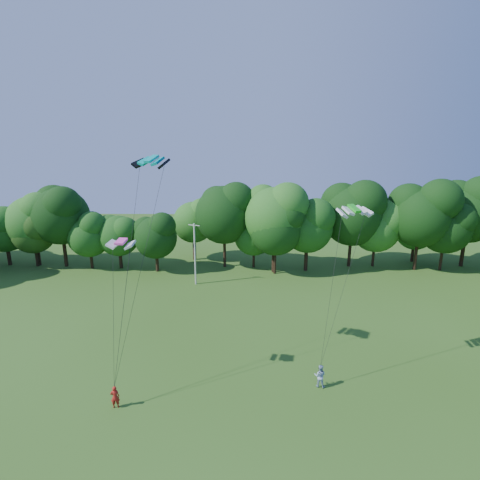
{
  "coord_description": "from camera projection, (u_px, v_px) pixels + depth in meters",
  "views": [
    {
      "loc": [
        2.09,
        -19.77,
        18.52
      ],
      "look_at": [
        1.5,
        13.0,
        10.06
      ],
      "focal_mm": 28.0,
      "sensor_mm": 36.0,
      "label": 1
    }
  ],
  "objects": [
    {
      "name": "kite_green",
      "position": [
        354.0,
        208.0,
        28.25
      ],
      "size": [
        2.89,
        2.01,
        0.52
      ],
      "rotation": [
        0.0,
        0.0,
        0.34
      ],
      "color": "green",
      "rests_on": "ground"
    },
    {
      "name": "tree_back_east",
      "position": [
        416.0,
        226.0,
        59.11
      ],
      "size": [
        6.54,
        6.54,
        9.51
      ],
      "color": "#2E2012",
      "rests_on": "ground"
    },
    {
      "name": "kite_flyer_left",
      "position": [
        115.0,
        397.0,
        26.88
      ],
      "size": [
        0.7,
        0.53,
        1.74
      ],
      "primitive_type": "imported",
      "rotation": [
        0.0,
        0.0,
        3.33
      ],
      "color": "#AD1D16",
      "rests_on": "ground"
    },
    {
      "name": "tree_back_west",
      "position": [
        32.0,
        226.0,
        56.73
      ],
      "size": [
        7.06,
        7.06,
        10.28
      ],
      "color": "#362215",
      "rests_on": "ground"
    },
    {
      "name": "kite_flyer_right",
      "position": [
        320.0,
        376.0,
        29.2
      ],
      "size": [
        1.08,
        0.94,
        1.87
      ],
      "primitive_type": "imported",
      "rotation": [
        0.0,
        0.0,
        2.85
      ],
      "color": "#94AECE",
      "rests_on": "ground"
    },
    {
      "name": "utility_pole",
      "position": [
        195.0,
        254.0,
        49.81
      ],
      "size": [
        1.57,
        0.76,
        8.4
      ],
      "rotation": [
        0.0,
        0.0,
        -0.42
      ],
      "color": "beige",
      "rests_on": "ground"
    },
    {
      "name": "kite_pink",
      "position": [
        121.0,
        241.0,
        26.73
      ],
      "size": [
        2.07,
        1.17,
        0.33
      ],
      "rotation": [
        0.0,
        0.0,
        -0.11
      ],
      "color": "#FF46BC",
      "rests_on": "ground"
    },
    {
      "name": "kite_teal",
      "position": [
        151.0,
        159.0,
        27.9
      ],
      "size": [
        3.06,
        2.25,
        0.59
      ],
      "rotation": [
        0.0,
        0.0,
        -0.41
      ],
      "color": "#059F9B",
      "rests_on": "ground"
    },
    {
      "name": "tree_back_center",
      "position": [
        276.0,
        224.0,
        53.15
      ],
      "size": [
        8.25,
        8.25,
        11.99
      ],
      "color": "black",
      "rests_on": "ground"
    },
    {
      "name": "ground",
      "position": [
        213.0,
        444.0,
        23.8
      ],
      "size": [
        160.0,
        160.0,
        0.0
      ],
      "primitive_type": "plane",
      "color": "#315717",
      "rests_on": "ground"
    }
  ]
}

